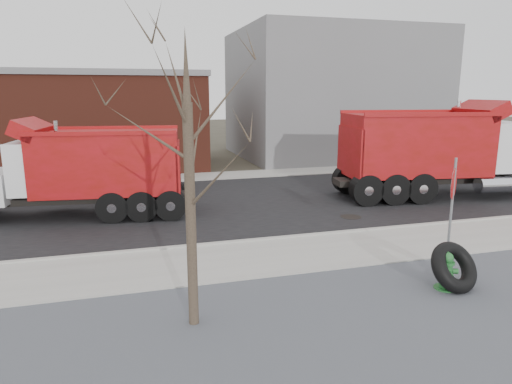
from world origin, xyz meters
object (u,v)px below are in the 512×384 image
object	(u,v)px
fire_hydrant	(446,273)
dump_truck_red_a	(444,149)
truck_tire	(454,267)
dump_truck_red_b	(79,168)
stop_sign	(453,196)

from	to	relation	value
fire_hydrant	dump_truck_red_a	bearing A→B (deg)	73.89
fire_hydrant	truck_tire	xyz separation A→B (m)	(0.18, -0.01, 0.11)
dump_truck_red_b	fire_hydrant	bearing A→B (deg)	140.58
truck_tire	stop_sign	xyz separation A→B (m)	(0.44, 0.77, 1.36)
stop_sign	truck_tire	bearing A→B (deg)	-139.94
stop_sign	dump_truck_red_a	distance (m)	8.68
stop_sign	dump_truck_red_b	world-z (taller)	dump_truck_red_b
dump_truck_red_b	stop_sign	bearing A→B (deg)	145.41
stop_sign	dump_truck_red_a	bearing A→B (deg)	32.76
fire_hydrant	truck_tire	distance (m)	0.21
fire_hydrant	stop_sign	world-z (taller)	stop_sign
fire_hydrant	truck_tire	bearing A→B (deg)	17.25
dump_truck_red_a	dump_truck_red_b	world-z (taller)	dump_truck_red_a
fire_hydrant	truck_tire	size ratio (longest dim) A/B	0.66
fire_hydrant	dump_truck_red_b	xyz separation A→B (m)	(-7.95, 8.42, 1.28)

